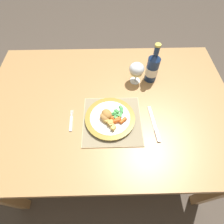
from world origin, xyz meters
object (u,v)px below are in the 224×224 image
bottle (153,67)px  dinner_plate (110,118)px  table_knife (155,126)px  wine_glass (137,70)px  fork (71,122)px  dining_table (109,110)px

bottle → dinner_plate: bearing=-130.8°
table_knife → bottle: bearing=86.1°
wine_glass → bottle: (0.09, 0.01, 0.00)m
fork → dinner_plate: bearing=2.8°
wine_glass → dinner_plate: bearing=-119.7°
dinner_plate → table_knife: size_ratio=1.21×
table_knife → wine_glass: 0.34m
dinner_plate → table_knife: 0.23m
dinner_plate → bottle: size_ratio=1.06×
dinner_plate → table_knife: (0.23, -0.05, -0.01)m
dinner_plate → table_knife: bearing=-11.4°
table_knife → bottle: size_ratio=0.88×
fork → wine_glass: bearing=38.5°
dining_table → fork: (-0.20, -0.13, 0.08)m
fork → wine_glass: size_ratio=0.97×
fork → table_knife: 0.44m
dining_table → bottle: bottle is taller
dining_table → wine_glass: 0.29m
dinner_plate → fork: bearing=-177.2°
wine_glass → table_knife: bearing=-77.7°
dining_table → dinner_plate: bearing=-86.4°
dining_table → bottle: size_ratio=5.76×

